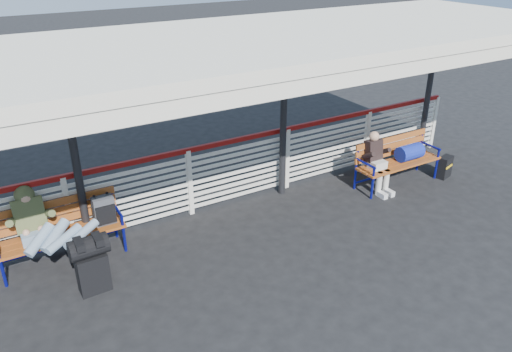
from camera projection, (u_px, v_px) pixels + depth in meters
ground at (245, 269)px, 7.31m from camera, size 60.00×60.00×0.00m
fence at (189, 180)px, 8.49m from camera, size 12.08×0.08×1.24m
canopy at (211, 49)px, 6.66m from camera, size 12.60×3.60×3.16m
luggage_stack at (91, 262)px, 6.68m from camera, size 0.52×0.30×0.85m
bench_left at (72, 222)px, 7.38m from camera, size 1.80×0.56×0.92m
bench_right at (402, 155)px, 9.67m from camera, size 1.80×0.56×0.92m
traveler_man at (51, 231)px, 6.90m from camera, size 0.94×1.55×0.77m
companion_person at (377, 161)px, 9.34m from camera, size 0.32×0.66×1.15m
suitcase_side at (445, 167)px, 10.01m from camera, size 0.36×0.27×0.45m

